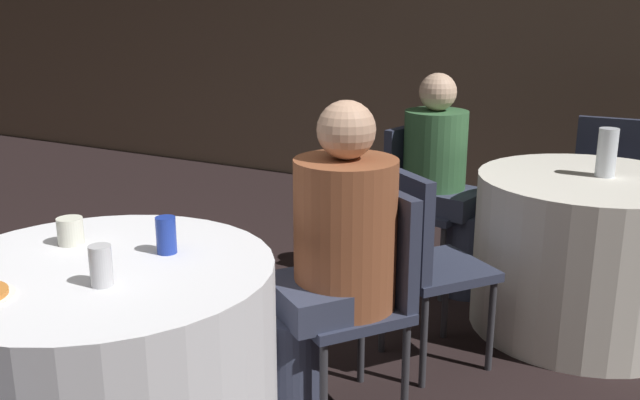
{
  "coord_description": "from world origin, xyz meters",
  "views": [
    {
      "loc": [
        1.77,
        -1.44,
        1.56
      ],
      "look_at": [
        0.58,
        0.74,
        0.85
      ],
      "focal_mm": 40.0,
      "sensor_mm": 36.0,
      "label": 1
    }
  ],
  "objects_px": {
    "person_floral_shirt": "(331,262)",
    "bottle_far": "(607,153)",
    "table_far": "(584,253)",
    "chair_far_southwest": "(420,251)",
    "chair_far_west": "(419,190)",
    "chair_near_northeast": "(366,281)",
    "table_near": "(111,374)",
    "soda_can_silver": "(101,266)",
    "person_green_jacket": "(445,182)",
    "chair_far_north": "(605,179)",
    "soda_can_blue": "(166,235)"
  },
  "relations": [
    {
      "from": "chair_far_north",
      "to": "chair_far_southwest",
      "type": "height_order",
      "value": "same"
    },
    {
      "from": "chair_far_north",
      "to": "bottle_far",
      "type": "distance_m",
      "value": 0.96
    },
    {
      "from": "table_far",
      "to": "person_green_jacket",
      "type": "distance_m",
      "value": 0.81
    },
    {
      "from": "table_far",
      "to": "chair_far_west",
      "type": "relative_size",
      "value": 1.19
    },
    {
      "from": "table_near",
      "to": "chair_far_north",
      "type": "relative_size",
      "value": 1.23
    },
    {
      "from": "table_near",
      "to": "soda_can_blue",
      "type": "distance_m",
      "value": 0.49
    },
    {
      "from": "table_near",
      "to": "person_floral_shirt",
      "type": "bearing_deg",
      "value": 54.51
    },
    {
      "from": "person_green_jacket",
      "to": "bottle_far",
      "type": "distance_m",
      "value": 0.86
    },
    {
      "from": "chair_far_southwest",
      "to": "chair_far_north",
      "type": "bearing_deg",
      "value": 109.58
    },
    {
      "from": "person_green_jacket",
      "to": "chair_far_southwest",
      "type": "bearing_deg",
      "value": 23.84
    },
    {
      "from": "chair_far_west",
      "to": "table_near",
      "type": "bearing_deg",
      "value": 3.98
    },
    {
      "from": "chair_far_southwest",
      "to": "person_green_jacket",
      "type": "distance_m",
      "value": 0.92
    },
    {
      "from": "chair_far_north",
      "to": "table_far",
      "type": "bearing_deg",
      "value": 90.0
    },
    {
      "from": "chair_far_north",
      "to": "person_green_jacket",
      "type": "relative_size",
      "value": 0.75
    },
    {
      "from": "table_near",
      "to": "bottle_far",
      "type": "distance_m",
      "value": 2.38
    },
    {
      "from": "table_near",
      "to": "chair_near_northeast",
      "type": "distance_m",
      "value": 0.97
    },
    {
      "from": "chair_far_southwest",
      "to": "person_green_jacket",
      "type": "relative_size",
      "value": 0.75
    },
    {
      "from": "soda_can_silver",
      "to": "bottle_far",
      "type": "xyz_separation_m",
      "value": [
        1.09,
        2.09,
        0.05
      ]
    },
    {
      "from": "chair_far_north",
      "to": "soda_can_silver",
      "type": "bearing_deg",
      "value": 68.68
    },
    {
      "from": "soda_can_silver",
      "to": "bottle_far",
      "type": "bearing_deg",
      "value": 62.4
    },
    {
      "from": "table_near",
      "to": "chair_far_west",
      "type": "height_order",
      "value": "chair_far_west"
    },
    {
      "from": "soda_can_blue",
      "to": "bottle_far",
      "type": "bearing_deg",
      "value": 58.18
    },
    {
      "from": "chair_far_west",
      "to": "person_green_jacket",
      "type": "relative_size",
      "value": 0.75
    },
    {
      "from": "soda_can_silver",
      "to": "chair_far_north",
      "type": "bearing_deg",
      "value": 71.41
    },
    {
      "from": "table_far",
      "to": "soda_can_silver",
      "type": "xyz_separation_m",
      "value": [
        -1.05,
        -2.05,
        0.44
      ]
    },
    {
      "from": "chair_near_northeast",
      "to": "chair_far_north",
      "type": "height_order",
      "value": "same"
    },
    {
      "from": "table_near",
      "to": "chair_far_north",
      "type": "xyz_separation_m",
      "value": [
        1.13,
        2.87,
        0.15
      ]
    },
    {
      "from": "person_green_jacket",
      "to": "person_floral_shirt",
      "type": "distance_m",
      "value": 1.43
    },
    {
      "from": "chair_far_west",
      "to": "bottle_far",
      "type": "bearing_deg",
      "value": 92.91
    },
    {
      "from": "table_near",
      "to": "soda_can_silver",
      "type": "relative_size",
      "value": 8.91
    },
    {
      "from": "chair_far_west",
      "to": "soda_can_blue",
      "type": "relative_size",
      "value": 7.22
    },
    {
      "from": "table_far",
      "to": "person_floral_shirt",
      "type": "relative_size",
      "value": 0.86
    },
    {
      "from": "soda_can_silver",
      "to": "bottle_far",
      "type": "height_order",
      "value": "bottle_far"
    },
    {
      "from": "table_near",
      "to": "chair_far_west",
      "type": "distance_m",
      "value": 2.14
    },
    {
      "from": "chair_far_southwest",
      "to": "bottle_far",
      "type": "distance_m",
      "value": 1.05
    },
    {
      "from": "person_floral_shirt",
      "to": "bottle_far",
      "type": "bearing_deg",
      "value": -83.93
    },
    {
      "from": "chair_far_southwest",
      "to": "soda_can_silver",
      "type": "distance_m",
      "value": 1.42
    },
    {
      "from": "chair_far_southwest",
      "to": "bottle_far",
      "type": "bearing_deg",
      "value": 89.31
    },
    {
      "from": "chair_far_west",
      "to": "chair_near_northeast",
      "type": "bearing_deg",
      "value": 23.52
    },
    {
      "from": "person_floral_shirt",
      "to": "chair_far_southwest",
      "type": "bearing_deg",
      "value": -69.91
    },
    {
      "from": "chair_near_northeast",
      "to": "bottle_far",
      "type": "bearing_deg",
      "value": -83.28
    },
    {
      "from": "table_far",
      "to": "person_green_jacket",
      "type": "relative_size",
      "value": 0.89
    },
    {
      "from": "table_far",
      "to": "chair_far_southwest",
      "type": "height_order",
      "value": "chair_far_southwest"
    },
    {
      "from": "person_floral_shirt",
      "to": "bottle_far",
      "type": "distance_m",
      "value": 1.54
    },
    {
      "from": "chair_far_southwest",
      "to": "chair_far_west",
      "type": "bearing_deg",
      "value": 147.83
    },
    {
      "from": "table_near",
      "to": "person_green_jacket",
      "type": "bearing_deg",
      "value": 78.98
    },
    {
      "from": "chair_far_southwest",
      "to": "person_floral_shirt",
      "type": "distance_m",
      "value": 0.56
    },
    {
      "from": "table_far",
      "to": "bottle_far",
      "type": "height_order",
      "value": "bottle_far"
    },
    {
      "from": "person_green_jacket",
      "to": "soda_can_blue",
      "type": "relative_size",
      "value": 9.69
    },
    {
      "from": "chair_far_north",
      "to": "chair_far_southwest",
      "type": "relative_size",
      "value": 1.0
    }
  ]
}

